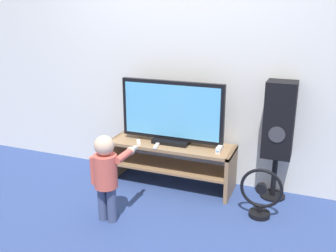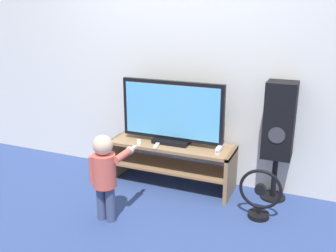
# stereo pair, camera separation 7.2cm
# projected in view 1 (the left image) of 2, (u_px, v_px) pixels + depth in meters

# --- Properties ---
(ground_plane) EXTENTS (16.00, 16.00, 0.00)m
(ground_plane) POSITION_uv_depth(u_px,v_px,m) (163.00, 193.00, 3.70)
(ground_plane) COLOR navy
(wall_back) EXTENTS (10.00, 0.06, 2.60)m
(wall_back) POSITION_uv_depth(u_px,v_px,m) (182.00, 55.00, 3.75)
(wall_back) COLOR silver
(wall_back) RESTS_ON ground_plane
(tv_stand) EXTENTS (1.27, 0.41, 0.45)m
(tv_stand) POSITION_uv_depth(u_px,v_px,m) (171.00, 157.00, 3.79)
(tv_stand) COLOR #93704C
(tv_stand) RESTS_ON ground_plane
(television) EXTENTS (1.05, 0.20, 0.63)m
(television) POSITION_uv_depth(u_px,v_px,m) (172.00, 113.00, 3.67)
(television) COLOR black
(television) RESTS_ON tv_stand
(game_console) EXTENTS (0.04, 0.17, 0.05)m
(game_console) POSITION_uv_depth(u_px,v_px,m) (220.00, 148.00, 3.54)
(game_console) COLOR white
(game_console) RESTS_ON tv_stand
(remote_primary) EXTENTS (0.09, 0.13, 0.03)m
(remote_primary) POSITION_uv_depth(u_px,v_px,m) (139.00, 142.00, 3.74)
(remote_primary) COLOR white
(remote_primary) RESTS_ON tv_stand
(remote_secondary) EXTENTS (0.06, 0.13, 0.03)m
(remote_secondary) POSITION_uv_depth(u_px,v_px,m) (156.00, 146.00, 3.65)
(remote_secondary) COLOR white
(remote_secondary) RESTS_ON tv_stand
(child) EXTENTS (0.29, 0.44, 0.77)m
(child) POSITION_uv_depth(u_px,v_px,m) (106.00, 171.00, 3.10)
(child) COLOR #3F4C72
(child) RESTS_ON ground_plane
(speaker_tower) EXTENTS (0.27, 0.25, 1.13)m
(speaker_tower) POSITION_uv_depth(u_px,v_px,m) (279.00, 123.00, 3.40)
(speaker_tower) COLOR black
(speaker_tower) RESTS_ON ground_plane
(floor_fan) EXTENTS (0.37, 0.19, 0.45)m
(floor_fan) POSITION_uv_depth(u_px,v_px,m) (261.00, 195.00, 3.22)
(floor_fan) COLOR black
(floor_fan) RESTS_ON ground_plane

